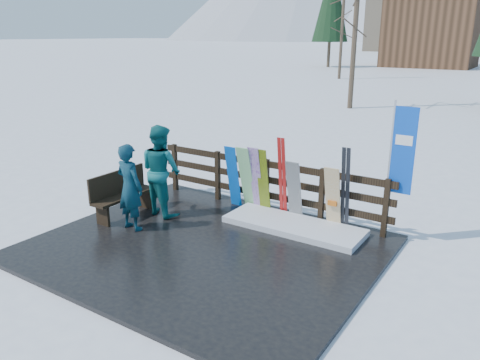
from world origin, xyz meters
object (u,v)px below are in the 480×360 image
Objects in this scene: snowboard_4 at (294,191)px; rental_flag at (400,156)px; person_front at (130,187)px; person_back at (161,170)px; snowboard_2 at (263,181)px; snowboard_5 at (333,198)px; snowboard_1 at (246,178)px; snowboard_0 at (233,177)px; snowboard_3 at (256,180)px; bench at (121,192)px.

rental_flag is at bearing 7.86° from snowboard_4.
person_back is (-0.05, 0.95, 0.10)m from person_front.
snowboard_2 reaches higher than snowboard_4.
snowboard_1 is at bearing 180.00° from snowboard_5.
snowboard_1 is at bearing -180.00° from snowboard_4.
rental_flag is at bearing 4.46° from snowboard_0.
rental_flag reaches higher than snowboard_0.
snowboard_3 is at bearing 0.00° from snowboard_0.
snowboard_1 is 1.01× the size of snowboard_2.
snowboard_0 is 1.59m from person_back.
snowboard_4 is (0.74, 0.00, -0.08)m from snowboard_2.
snowboard_0 is 0.83× the size of person_front.
snowboard_3 is 0.91m from snowboard_4.
snowboard_5 is 0.69× the size of person_back.
person_back reaches higher than person_front.
snowboard_5 is (1.58, 0.00, -0.07)m from snowboard_2.
person_back is (-2.54, -1.18, 0.32)m from snowboard_4.
person_back is at bearing -160.76° from snowboard_5.
snowboard_0 is 2.35m from snowboard_5.
rental_flag is (3.46, 0.27, 0.90)m from snowboard_0.
person_back reaches higher than snowboard_2.
snowboard_0 is 0.60m from snowboard_3.
snowboard_4 is at bearing 28.67° from bench.
snowboard_2 is at bearing 35.44° from bench.
snowboard_0 is at bearing -180.00° from snowboard_5.
snowboard_5 is 0.77× the size of person_front.
rental_flag is at bearing 5.72° from snowboard_2.
person_front reaches higher than snowboard_0.
snowboard_0 is 0.55× the size of rental_flag.
snowboard_0 reaches higher than snowboard_4.
snowboard_3 is at bearing 0.00° from snowboard_1.
bench is 0.96m from person_back.
rental_flag is at bearing -147.63° from person_front.
bench is at bearing -156.60° from snowboard_5.
rental_flag is (3.11, 0.27, 0.89)m from snowboard_1.
snowboard_4 is 2.20m from rental_flag.
snowboard_1 is at bearing -129.27° from person_back.
snowboard_2 is 2.77m from person_front.
rental_flag is 1.50× the size of person_front.
snowboard_1 is 1.16m from snowboard_4.
snowboard_1 is (0.35, 0.00, 0.02)m from snowboard_0.
snowboard_3 is (-0.17, 0.00, 0.01)m from snowboard_2.
bench is at bearing -151.33° from snowboard_4.
person_back is at bearing -139.58° from snowboard_1.
snowboard_4 is at bearing -135.43° from person_front.
snowboard_1 is 0.86× the size of person_front.
person_back is at bearing -146.82° from snowboard_2.
snowboard_0 is (1.67, 1.74, 0.19)m from bench.
snowboard_5 is at bearing -166.42° from rental_flag.
person_front is 0.96m from person_back.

